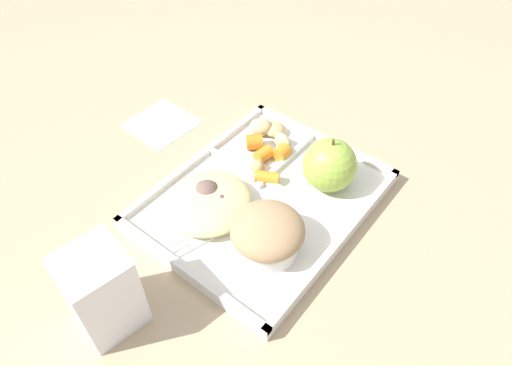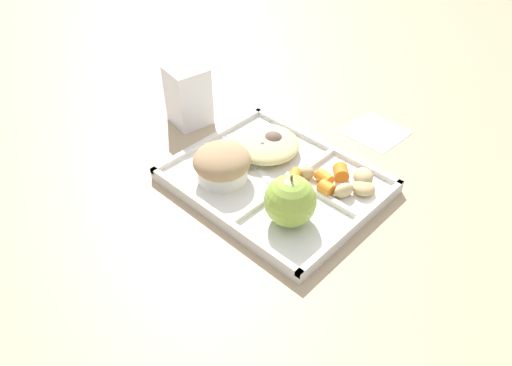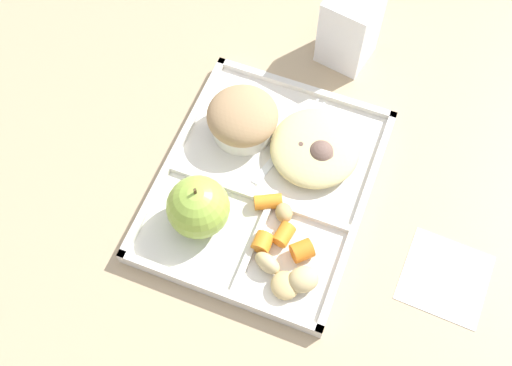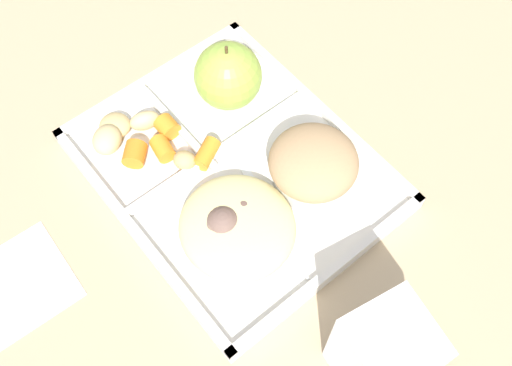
% 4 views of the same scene
% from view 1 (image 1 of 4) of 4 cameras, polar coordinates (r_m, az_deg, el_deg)
% --- Properties ---
extents(ground, '(6.00, 6.00, 0.00)m').
position_cam_1_polar(ground, '(0.66, 0.87, -2.60)').
color(ground, tan).
extents(lunch_tray, '(0.32, 0.26, 0.02)m').
position_cam_1_polar(lunch_tray, '(0.66, 0.92, -2.10)').
color(lunch_tray, silver).
rests_on(lunch_tray, ground).
extents(green_apple, '(0.08, 0.08, 0.08)m').
position_cam_1_polar(green_apple, '(0.65, 9.10, 2.20)').
color(green_apple, '#93B742').
rests_on(green_apple, lunch_tray).
extents(bran_muffin, '(0.09, 0.09, 0.06)m').
position_cam_1_polar(bran_muffin, '(0.57, 1.42, -6.26)').
color(bran_muffin, silver).
rests_on(bran_muffin, lunch_tray).
extents(carrot_slice_edge, '(0.03, 0.02, 0.02)m').
position_cam_1_polar(carrot_slice_edge, '(0.70, 0.94, 3.56)').
color(carrot_slice_edge, orange).
rests_on(carrot_slice_edge, lunch_tray).
extents(carrot_slice_center, '(0.02, 0.02, 0.02)m').
position_cam_1_polar(carrot_slice_center, '(0.70, 3.22, 3.77)').
color(carrot_slice_center, orange).
rests_on(carrot_slice_center, lunch_tray).
extents(carrot_slice_back, '(0.03, 0.04, 0.02)m').
position_cam_1_polar(carrot_slice_back, '(0.67, 1.38, 0.68)').
color(carrot_slice_back, orange).
rests_on(carrot_slice_back, lunch_tray).
extents(carrot_slice_small, '(0.03, 0.03, 0.02)m').
position_cam_1_polar(carrot_slice_small, '(0.72, -0.21, 5.13)').
color(carrot_slice_small, orange).
rests_on(carrot_slice_small, lunch_tray).
extents(potato_chunk_wedge, '(0.03, 0.04, 0.02)m').
position_cam_1_polar(potato_chunk_wedge, '(0.72, 3.34, 5.25)').
color(potato_chunk_wedge, tan).
rests_on(potato_chunk_wedge, lunch_tray).
extents(potato_chunk_golden, '(0.05, 0.05, 0.02)m').
position_cam_1_polar(potato_chunk_golden, '(0.75, 2.33, 6.68)').
color(potato_chunk_golden, tan).
rests_on(potato_chunk_golden, lunch_tray).
extents(potato_chunk_large, '(0.05, 0.05, 0.03)m').
position_cam_1_polar(potato_chunk_large, '(0.74, 0.62, 6.96)').
color(potato_chunk_large, tan).
rests_on(potato_chunk_large, lunch_tray).
extents(potato_chunk_corner, '(0.03, 0.03, 0.02)m').
position_cam_1_polar(potato_chunk_corner, '(0.68, 0.17, 1.99)').
color(potato_chunk_corner, tan).
rests_on(potato_chunk_corner, lunch_tray).
extents(egg_noodle_pile, '(0.12, 0.12, 0.03)m').
position_cam_1_polar(egg_noodle_pile, '(0.63, -5.95, -2.40)').
color(egg_noodle_pile, '#D6C684').
rests_on(egg_noodle_pile, lunch_tray).
extents(meatball_center, '(0.03, 0.03, 0.03)m').
position_cam_1_polar(meatball_center, '(0.64, -6.44, -1.09)').
color(meatball_center, '#755B4C').
rests_on(meatball_center, lunch_tray).
extents(meatball_front, '(0.03, 0.03, 0.03)m').
position_cam_1_polar(meatball_front, '(0.63, -4.30, -2.57)').
color(meatball_front, brown).
rests_on(meatball_front, lunch_tray).
extents(meatball_back, '(0.04, 0.04, 0.04)m').
position_cam_1_polar(meatball_back, '(0.63, -6.06, -1.28)').
color(meatball_back, brown).
rests_on(meatball_back, lunch_tray).
extents(plastic_fork, '(0.16, 0.06, 0.00)m').
position_cam_1_polar(plastic_fork, '(0.62, -4.78, -5.49)').
color(plastic_fork, white).
rests_on(plastic_fork, lunch_tray).
extents(milk_carton, '(0.08, 0.08, 0.11)m').
position_cam_1_polar(milk_carton, '(0.54, -18.60, -12.60)').
color(milk_carton, white).
rests_on(milk_carton, ground).
extents(paper_napkin, '(0.10, 0.10, 0.00)m').
position_cam_1_polar(paper_napkin, '(0.81, -11.64, 7.25)').
color(paper_napkin, white).
rests_on(paper_napkin, ground).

